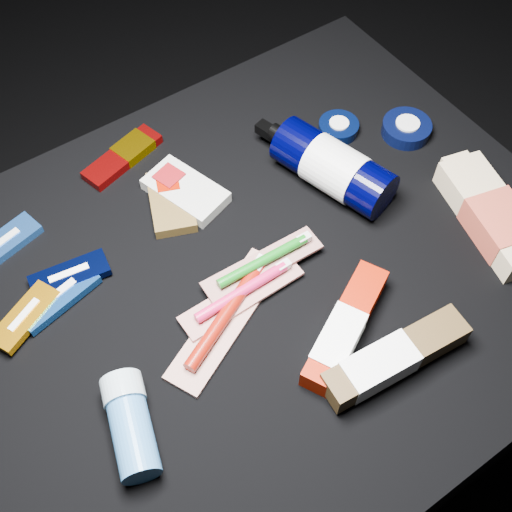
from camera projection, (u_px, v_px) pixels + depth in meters
ground at (253, 379)px, 1.27m from camera, size 3.00×3.00×0.00m
cloth_table at (252, 334)px, 1.11m from camera, size 0.98×0.78×0.40m
luna_bar_0 at (3, 244)px, 0.96m from camera, size 0.12×0.07×0.02m
luna_bar_1 at (58, 297)px, 0.91m from camera, size 0.13×0.07×0.02m
luna_bar_2 at (70, 275)px, 0.92m from camera, size 0.12×0.06×0.01m
luna_bar_3 at (25, 317)px, 0.88m from camera, size 0.11×0.08×0.01m
clif_bar_0 at (171, 200)px, 1.00m from camera, size 0.10×0.13×0.02m
clif_bar_1 at (183, 189)px, 1.01m from camera, size 0.11×0.15×0.02m
power_bar at (126, 154)px, 1.06m from camera, size 0.15×0.08×0.02m
lotion_bottle at (333, 167)px, 1.00m from camera, size 0.13×0.25×0.08m
cream_tin_upper at (339, 127)px, 1.09m from camera, size 0.07×0.07×0.02m
cream_tin_lower at (406, 128)px, 1.08m from camera, size 0.08×0.08×0.03m
bodywash_bottle at (492, 216)px, 0.97m from camera, size 0.12×0.23×0.05m
deodorant_stick at (130, 424)px, 0.79m from camera, size 0.09×0.14×0.05m
toothbrush_pack_0 at (228, 314)px, 0.89m from camera, size 0.24×0.15×0.03m
toothbrush_pack_1 at (243, 293)px, 0.90m from camera, size 0.19×0.05×0.02m
toothbrush_pack_2 at (264, 262)px, 0.92m from camera, size 0.19×0.05×0.02m
toothpaste_carton_red at (343, 332)px, 0.87m from camera, size 0.20×0.13×0.04m
toothpaste_carton_green at (390, 361)px, 0.83m from camera, size 0.21×0.07×0.04m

